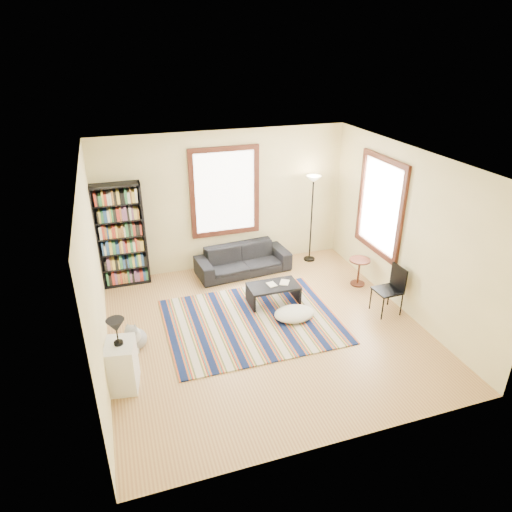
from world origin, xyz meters
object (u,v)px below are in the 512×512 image
object	(u,v)px
coffee_table	(273,294)
white_cabinet	(122,365)
floor_cushion	(294,314)
sofa	(243,260)
side_table	(359,272)
floor_lamp	(311,219)
folding_chair	(387,291)
dog	(136,333)
bookshelf	(121,236)

from	to	relation	value
coffee_table	white_cabinet	world-z (taller)	white_cabinet
coffee_table	floor_cushion	distance (m)	0.63
sofa	side_table	world-z (taller)	sofa
floor_lamp	side_table	bearing A→B (deg)	-71.20
folding_chair	white_cabinet	bearing A→B (deg)	-175.77
dog	white_cabinet	bearing A→B (deg)	-82.14
sofa	side_table	distance (m)	2.31
floor_cushion	dog	bearing A→B (deg)	179.66
floor_cushion	folding_chair	bearing A→B (deg)	-11.23
coffee_table	floor_cushion	world-z (taller)	coffee_table
sofa	white_cabinet	distance (m)	3.74
sofa	folding_chair	bearing A→B (deg)	-54.58
bookshelf	floor_lamp	distance (m)	3.83
floor_lamp	white_cabinet	world-z (taller)	floor_lamp
bookshelf	dog	bearing A→B (deg)	-89.76
floor_cushion	side_table	distance (m)	1.79
sofa	dog	xyz separation A→B (m)	(-2.29, -1.90, -0.03)
sofa	bookshelf	world-z (taller)	bookshelf
sofa	bookshelf	xyz separation A→B (m)	(-2.30, 0.27, 0.72)
white_cabinet	coffee_table	bearing A→B (deg)	37.18
coffee_table	dog	bearing A→B (deg)	-166.71
side_table	coffee_table	bearing A→B (deg)	-176.17
white_cabinet	floor_cushion	bearing A→B (deg)	25.48
floor_cushion	coffee_table	bearing A→B (deg)	105.44
coffee_table	folding_chair	xyz separation A→B (m)	(1.75, -0.91, 0.25)
bookshelf	floor_cushion	world-z (taller)	bookshelf
coffee_table	side_table	world-z (taller)	side_table
bookshelf	side_table	world-z (taller)	bookshelf
bookshelf	white_cabinet	size ratio (longest dim) A/B	2.86
sofa	bookshelf	distance (m)	2.42
dog	bookshelf	bearing A→B (deg)	114.17
sofa	coffee_table	world-z (taller)	sofa
white_cabinet	folding_chair	bearing A→B (deg)	15.96
folding_chair	white_cabinet	xyz separation A→B (m)	(-4.45, -0.51, -0.08)
floor_lamp	sofa	bearing A→B (deg)	-176.25
sofa	folding_chair	xyz separation A→B (m)	(1.92, -2.23, 0.15)
side_table	dog	size ratio (longest dim) A/B	1.09
bookshelf	dog	world-z (taller)	bookshelf
sofa	coffee_table	bearing A→B (deg)	-87.90
white_cabinet	bookshelf	bearing A→B (deg)	94.93
bookshelf	side_table	distance (m)	4.57
bookshelf	coffee_table	xyz separation A→B (m)	(2.47, -1.59, -0.82)
coffee_table	white_cabinet	bearing A→B (deg)	-152.20
white_cabinet	dog	size ratio (longest dim) A/B	1.41
bookshelf	floor_lamp	size ratio (longest dim) A/B	1.08
floor_lamp	dog	size ratio (longest dim) A/B	3.74
floor_cushion	floor_lamp	bearing A→B (deg)	59.47
sofa	side_table	size ratio (longest dim) A/B	3.49
bookshelf	folding_chair	xyz separation A→B (m)	(4.22, -2.50, -0.57)
sofa	floor_lamp	size ratio (longest dim) A/B	1.01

